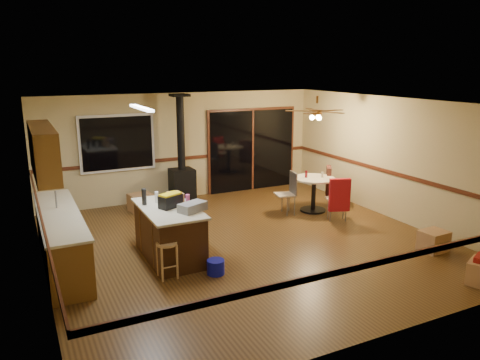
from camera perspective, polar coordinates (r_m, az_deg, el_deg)
floor at (r=8.85m, az=0.86°, el=-7.67°), size 7.00×7.00×0.00m
ceiling at (r=8.25m, az=0.93°, el=9.36°), size 7.00×7.00×0.00m
wall_back at (r=11.62m, az=-6.97°, el=4.12°), size 7.00×0.00×7.00m
wall_front at (r=5.70m, az=17.19°, el=-6.78°), size 7.00×0.00×7.00m
wall_left at (r=7.59m, az=-23.40°, el=-2.18°), size 0.00×7.00×7.00m
wall_right at (r=10.48m, az=18.22°, el=2.46°), size 0.00×7.00×7.00m
chair_rail at (r=8.53m, az=0.89°, el=-1.41°), size 7.00×7.00×0.08m
window at (r=11.13m, az=-14.73°, el=4.38°), size 1.72×0.10×1.32m
sliding_door at (r=12.36m, az=1.49°, el=3.63°), size 2.52×0.10×2.10m
lower_cabinets at (r=8.34m, az=-20.96°, el=-6.84°), size 0.60×3.00×0.86m
countertop at (r=8.20m, az=-21.23°, el=-3.89°), size 0.64×3.04×0.04m
upper_cabinets at (r=8.15m, az=-22.86°, el=3.26°), size 0.35×2.00×0.80m
kitchen_island at (r=8.16m, az=-8.62°, el=-6.33°), size 0.88×1.68×0.90m
wood_stove at (r=11.25m, az=-7.09°, el=0.83°), size 0.55×0.50×2.52m
ceiling_fan at (r=10.40m, az=9.33°, el=7.98°), size 0.24×0.24×0.55m
fluorescent_strip at (r=7.90m, az=-11.94°, el=8.58°), size 0.10×1.20×0.04m
toolbox_grey at (r=7.75m, az=-5.81°, el=-3.28°), size 0.53×0.42×0.14m
toolbox_black at (r=7.99m, az=-8.47°, el=-2.57°), size 0.44×0.35×0.22m
toolbox_yellow_lid at (r=7.95m, az=-8.50°, el=-1.72°), size 0.42×0.33×0.03m
box_on_island at (r=8.21m, az=-7.87°, el=-2.18°), size 0.24×0.31×0.19m
bottle_dark at (r=8.21m, az=-11.61°, el=-2.02°), size 0.11×0.11×0.28m
bottle_pink at (r=7.98m, az=-6.39°, el=-2.52°), size 0.08×0.08×0.22m
bottle_white at (r=8.31m, az=-10.12°, el=-2.07°), size 0.08×0.08×0.20m
bar_stool at (r=7.47m, az=-8.85°, el=-9.61°), size 0.36×0.36×0.58m
blue_bucket at (r=7.58m, az=-2.98°, el=-10.54°), size 0.29×0.29×0.24m
dining_table at (r=10.70m, az=8.98°, el=-1.01°), size 0.93×0.93×0.78m
glass_red at (r=10.62m, az=8.07°, el=0.72°), size 0.08×0.08×0.16m
glass_cream at (r=10.69m, az=9.99°, el=0.65°), size 0.06×0.06×0.13m
chair_left at (r=10.43m, az=6.05°, el=-0.99°), size 0.48×0.47×0.51m
chair_near at (r=10.03m, az=12.00°, el=-1.77°), size 0.56×0.58×0.70m
chair_right at (r=11.12m, az=10.86°, el=-0.18°), size 0.62×0.61×0.70m
box_under_window at (r=10.92m, az=-12.04°, el=-2.66°), size 0.56×0.48×0.40m
box_corner_b at (r=9.12m, az=22.52°, el=-6.86°), size 0.48×0.42×0.37m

